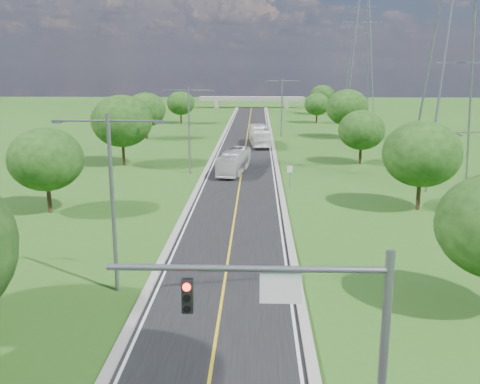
# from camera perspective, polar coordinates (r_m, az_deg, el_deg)

# --- Properties ---
(ground) EXTENTS (260.00, 260.00, 0.00)m
(ground) POSITION_cam_1_polar(r_m,az_deg,el_deg) (76.93, 0.49, 4.18)
(ground) COLOR #2B5317
(ground) RESTS_ON ground
(road) EXTENTS (8.00, 150.00, 0.06)m
(road) POSITION_cam_1_polar(r_m,az_deg,el_deg) (82.85, 0.59, 4.88)
(road) COLOR black
(road) RESTS_ON ground
(curb_left) EXTENTS (0.50, 150.00, 0.22)m
(curb_left) POSITION_cam_1_polar(r_m,az_deg,el_deg) (83.05, -2.35, 4.95)
(curb_left) COLOR gray
(curb_left) RESTS_ON ground
(curb_right) EXTENTS (0.50, 150.00, 0.22)m
(curb_right) POSITION_cam_1_polar(r_m,az_deg,el_deg) (82.85, 3.54, 4.91)
(curb_right) COLOR gray
(curb_right) RESTS_ON ground
(signal_mast) EXTENTS (8.54, 0.33, 7.20)m
(signal_mast) POSITION_cam_1_polar(r_m,az_deg,el_deg) (16.82, 8.07, -13.55)
(signal_mast) COLOR slate
(signal_mast) RESTS_ON ground
(speed_limit_sign) EXTENTS (0.55, 0.09, 2.40)m
(speed_limit_sign) POSITION_cam_1_polar(r_m,az_deg,el_deg) (55.06, 5.33, 2.05)
(speed_limit_sign) COLOR slate
(speed_limit_sign) RESTS_ON ground
(overpass) EXTENTS (30.00, 3.00, 3.20)m
(overpass) POSITION_cam_1_polar(r_m,az_deg,el_deg) (156.22, 1.24, 9.84)
(overpass) COLOR gray
(overpass) RESTS_ON ground
(streetlight_near_left) EXTENTS (5.90, 0.25, 10.00)m
(streetlight_near_left) POSITION_cam_1_polar(r_m,az_deg,el_deg) (29.71, -13.52, 0.37)
(streetlight_near_left) COLOR slate
(streetlight_near_left) RESTS_ON ground
(streetlight_mid_left) EXTENTS (5.90, 0.25, 10.00)m
(streetlight_mid_left) POSITION_cam_1_polar(r_m,az_deg,el_deg) (61.74, -5.48, 7.37)
(streetlight_mid_left) COLOR slate
(streetlight_mid_left) RESTS_ON ground
(streetlight_far_right) EXTENTS (5.90, 0.25, 10.00)m
(streetlight_far_right) POSITION_cam_1_polar(r_m,az_deg,el_deg) (94.20, 4.48, 9.51)
(streetlight_far_right) COLOR slate
(streetlight_far_right) RESTS_ON ground
(power_tower_near) EXTENTS (9.00, 6.40, 28.00)m
(power_tower_near) POSITION_cam_1_polar(r_m,az_deg,el_deg) (59.41, 22.41, 14.00)
(power_tower_near) COLOR slate
(power_tower_near) RESTS_ON ground
(power_tower_far) EXTENTS (9.00, 6.40, 28.00)m
(power_tower_far) POSITION_cam_1_polar(r_m,az_deg,el_deg) (133.09, 12.73, 13.87)
(power_tower_far) COLOR slate
(power_tower_far) RESTS_ON ground
(tree_lb) EXTENTS (6.30, 6.30, 7.33)m
(tree_lb) POSITION_cam_1_polar(r_m,az_deg,el_deg) (48.04, -20.01, 3.29)
(tree_lb) COLOR black
(tree_lb) RESTS_ON ground
(tree_lc) EXTENTS (7.56, 7.56, 8.79)m
(tree_lc) POSITION_cam_1_polar(r_m,az_deg,el_deg) (68.37, -12.50, 7.40)
(tree_lc) COLOR black
(tree_lc) RESTS_ON ground
(tree_ld) EXTENTS (6.72, 6.72, 7.82)m
(tree_ld) POSITION_cam_1_polar(r_m,az_deg,el_deg) (92.16, -10.03, 8.64)
(tree_ld) COLOR black
(tree_ld) RESTS_ON ground
(tree_le) EXTENTS (5.88, 5.88, 6.84)m
(tree_le) POSITION_cam_1_polar(r_m,az_deg,el_deg) (115.35, -6.34, 9.40)
(tree_le) COLOR black
(tree_le) RESTS_ON ground
(tree_rb) EXTENTS (6.72, 6.72, 7.82)m
(tree_rb) POSITION_cam_1_polar(r_m,az_deg,el_deg) (48.60, 18.82, 3.86)
(tree_rb) COLOR black
(tree_rb) RESTS_ON ground
(tree_rc) EXTENTS (5.88, 5.88, 6.84)m
(tree_rc) POSITION_cam_1_polar(r_m,az_deg,el_deg) (69.62, 12.84, 6.46)
(tree_rc) COLOR black
(tree_rc) RESTS_ON ground
(tree_rd) EXTENTS (7.14, 7.14, 8.30)m
(tree_rd) POSITION_cam_1_polar(r_m,az_deg,el_deg) (93.40, 11.36, 8.84)
(tree_rd) COLOR black
(tree_rd) RESTS_ON ground
(tree_re) EXTENTS (5.46, 5.46, 6.35)m
(tree_re) POSITION_cam_1_polar(r_m,az_deg,el_deg) (116.88, 8.21, 9.25)
(tree_re) COLOR black
(tree_re) RESTS_ON ground
(tree_rf) EXTENTS (6.30, 6.30, 7.33)m
(tree_rf) POSITION_cam_1_polar(r_m,az_deg,el_deg) (137.06, 8.80, 10.10)
(tree_rf) COLOR black
(tree_rf) RESTS_ON ground
(bus_outbound) EXTENTS (3.38, 11.01, 3.02)m
(bus_outbound) POSITION_cam_1_polar(r_m,az_deg,el_deg) (83.65, 2.11, 6.02)
(bus_outbound) COLOR white
(bus_outbound) RESTS_ON road
(bus_inbound) EXTENTS (3.78, 9.76, 2.65)m
(bus_inbound) POSITION_cam_1_polar(r_m,az_deg,el_deg) (62.37, -0.63, 3.27)
(bus_inbound) COLOR silver
(bus_inbound) RESTS_ON road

